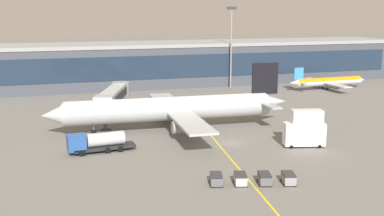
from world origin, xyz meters
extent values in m
plane|color=slate|center=(0.00, 0.00, 0.00)|extent=(700.00, 700.00, 0.00)
cube|color=yellow|center=(-1.98, 2.00, 0.00)|extent=(10.28, 79.41, 0.01)
cube|color=#424751|center=(3.97, 68.73, 5.99)|extent=(151.93, 20.20, 11.98)
cube|color=#1E2D42|center=(3.97, 58.56, 6.59)|extent=(147.37, 0.16, 6.71)
cube|color=#99999E|center=(3.97, 68.73, 12.48)|extent=(154.97, 20.61, 1.00)
cylinder|color=#B2B7BC|center=(-7.73, 11.87, 4.09)|extent=(39.94, 6.04, 4.18)
cylinder|color=silver|center=(-7.73, 11.87, 4.46)|extent=(39.14, 5.84, 4.01)
cone|color=#B2B7BC|center=(-29.06, 12.88, 4.09)|extent=(4.36, 4.16, 3.97)
cone|color=#B2B7BC|center=(13.81, 10.86, 4.51)|extent=(5.17, 3.78, 3.55)
cube|color=black|center=(11.64, 10.96, 9.31)|extent=(5.44, 0.62, 6.26)
cube|color=#B2B7BC|center=(10.95, 6.81, 4.72)|extent=(2.31, 6.77, 0.24)
cube|color=#B2B7BC|center=(11.34, 15.15, 4.72)|extent=(2.31, 6.77, 0.24)
cube|color=#B2B7BC|center=(-6.72, 1.37, 3.78)|extent=(5.58, 16.92, 0.40)
cube|color=#B2B7BC|center=(-5.74, 22.23, 3.78)|extent=(5.58, 16.92, 0.40)
cylinder|color=#939399|center=(-7.58, 4.42, 2.33)|extent=(3.32, 2.45, 2.30)
cylinder|color=#939399|center=(-6.88, 19.28, 2.33)|extent=(3.32, 2.45, 2.30)
cylinder|color=black|center=(-22.03, 12.55, 0.50)|extent=(1.02, 0.45, 1.00)
cylinder|color=slate|center=(-22.03, 12.55, 1.50)|extent=(0.20, 0.20, 2.00)
cylinder|color=black|center=(-5.43, 9.88, 0.50)|extent=(1.02, 0.45, 1.00)
cylinder|color=slate|center=(-5.43, 9.88, 1.50)|extent=(0.20, 0.20, 2.00)
cylinder|color=black|center=(-5.25, 13.64, 0.50)|extent=(1.02, 0.45, 1.00)
cylinder|color=slate|center=(-5.25, 13.64, 1.50)|extent=(0.20, 0.20, 2.00)
cube|color=#B2B7BC|center=(-16.83, 22.70, 5.39)|extent=(8.47, 17.13, 2.80)
cube|color=#232328|center=(-16.78, 22.68, 5.39)|extent=(7.68, 14.59, 1.54)
cube|color=#9EA3A8|center=(-19.65, 14.63, 5.39)|extent=(4.45, 4.21, 2.94)
cylinder|color=#4C4C51|center=(-19.65, 14.63, 1.99)|extent=(0.70, 0.70, 3.99)
cube|color=#262628|center=(-19.65, 14.63, 0.15)|extent=(2.29, 2.29, 0.30)
cylinder|color=gray|center=(-14.01, 30.77, 5.39)|extent=(3.90, 3.90, 3.08)
cylinder|color=gray|center=(-14.01, 30.77, 1.99)|extent=(1.80, 1.80, 3.99)
cube|color=#232326|center=(-21.50, 1.27, 0.75)|extent=(10.18, 3.38, 0.50)
cube|color=#26519E|center=(-25.88, 0.88, 2.00)|extent=(3.01, 2.74, 2.50)
cube|color=black|center=(-27.14, 0.76, 2.50)|extent=(0.37, 2.31, 1.12)
cylinder|color=#B7BABF|center=(-21.22, 1.30, 2.10)|extent=(6.17, 2.73, 2.20)
cylinder|color=black|center=(-25.22, -0.26, 0.50)|extent=(1.03, 0.44, 1.00)
cylinder|color=black|center=(-25.43, 2.11, 0.50)|extent=(1.03, 0.44, 1.00)
cylinder|color=black|center=(-21.10, 0.11, 0.50)|extent=(1.03, 0.44, 1.00)
cylinder|color=black|center=(-21.31, 2.48, 0.50)|extent=(1.03, 0.44, 1.00)
cylinder|color=black|center=(-19.01, 0.30, 0.50)|extent=(1.03, 0.44, 1.00)
cylinder|color=black|center=(-19.22, 2.67, 0.50)|extent=(1.03, 0.44, 1.00)
cube|color=white|center=(11.03, -5.71, 2.20)|extent=(7.21, 4.16, 3.80)
cube|color=silver|center=(11.36, -5.80, 5.20)|extent=(5.54, 3.60, 2.20)
cylinder|color=black|center=(8.44, -6.19, 0.30)|extent=(0.64, 0.40, 0.60)
cylinder|color=black|center=(9.02, -4.02, 0.30)|extent=(0.64, 0.40, 0.60)
cylinder|color=black|center=(13.05, -7.41, 0.30)|extent=(0.64, 0.40, 0.60)
cylinder|color=black|center=(13.62, -5.24, 0.30)|extent=(0.64, 0.40, 0.60)
cube|color=#595B60|center=(-9.32, -18.31, 0.73)|extent=(2.13, 2.90, 1.10)
cube|color=#333338|center=(-9.32, -18.31, 1.43)|extent=(2.18, 2.96, 0.10)
cylinder|color=black|center=(-9.77, -17.11, 0.18)|extent=(0.21, 0.38, 0.36)
cylinder|color=black|center=(-8.33, -17.51, 0.18)|extent=(0.21, 0.38, 0.36)
cylinder|color=black|center=(-10.32, -19.12, 0.18)|extent=(0.21, 0.38, 0.36)
cylinder|color=black|center=(-8.88, -19.51, 0.18)|extent=(0.21, 0.38, 0.36)
cube|color=#B2B7BC|center=(-6.24, -19.16, 0.73)|extent=(2.13, 2.90, 1.10)
cube|color=#333338|center=(-6.24, -19.16, 1.43)|extent=(2.18, 2.96, 0.10)
cylinder|color=black|center=(-6.69, -17.96, 0.18)|extent=(0.21, 0.38, 0.36)
cylinder|color=black|center=(-5.24, -18.35, 0.18)|extent=(0.21, 0.38, 0.36)
cylinder|color=black|center=(-7.24, -19.96, 0.18)|extent=(0.21, 0.38, 0.36)
cylinder|color=black|center=(-5.79, -20.36, 0.18)|extent=(0.21, 0.38, 0.36)
cube|color=#595B60|center=(-3.15, -20.00, 0.73)|extent=(2.13, 2.90, 1.10)
cube|color=#333338|center=(-3.15, -20.00, 1.43)|extent=(2.18, 2.96, 0.10)
cylinder|color=black|center=(-3.60, -18.80, 0.18)|extent=(0.21, 0.38, 0.36)
cylinder|color=black|center=(-2.15, -19.20, 0.18)|extent=(0.21, 0.38, 0.36)
cylinder|color=black|center=(-4.15, -20.81, 0.18)|extent=(0.21, 0.38, 0.36)
cylinder|color=black|center=(-2.70, -21.20, 0.18)|extent=(0.21, 0.38, 0.36)
cube|color=gray|center=(-0.07, -20.85, 0.73)|extent=(2.13, 2.90, 1.10)
cube|color=#333338|center=(-0.07, -20.85, 1.43)|extent=(2.18, 2.96, 0.10)
cylinder|color=black|center=(-0.51, -19.64, 0.18)|extent=(0.21, 0.38, 0.36)
cylinder|color=black|center=(0.93, -20.04, 0.18)|extent=(0.21, 0.38, 0.36)
cylinder|color=black|center=(-1.06, -21.65, 0.18)|extent=(0.21, 0.38, 0.36)
cylinder|color=black|center=(0.38, -22.05, 0.18)|extent=(0.21, 0.38, 0.36)
cylinder|color=silver|center=(48.85, 45.08, 2.23)|extent=(21.49, 3.10, 2.26)
cylinder|color=orange|center=(48.85, 45.08, 2.44)|extent=(21.06, 2.99, 2.17)
cone|color=silver|center=(60.34, 45.54, 2.23)|extent=(2.34, 2.23, 2.14)
cone|color=silver|center=(37.24, 44.63, 2.46)|extent=(2.78, 2.02, 1.92)
cube|color=#388CD1|center=(38.64, 44.68, 5.06)|extent=(2.94, 0.33, 3.39)
cube|color=silver|center=(39.06, 46.96, 2.57)|extent=(1.35, 3.66, 0.14)
cube|color=silver|center=(39.23, 42.45, 2.57)|extent=(1.35, 3.66, 0.14)
cube|color=silver|center=(47.72, 50.67, 2.06)|extent=(3.25, 9.10, 0.24)
cube|color=silver|center=(48.16, 39.43, 2.06)|extent=(3.25, 9.10, 0.24)
cylinder|color=#939399|center=(48.39, 49.08, 1.26)|extent=(1.79, 1.31, 1.24)
cylinder|color=#939399|center=(48.70, 41.07, 1.26)|extent=(1.79, 1.31, 1.24)
cylinder|color=black|center=(56.55, 45.39, 0.30)|extent=(0.61, 0.27, 0.60)
cylinder|color=slate|center=(56.55, 45.39, 0.85)|extent=(0.12, 0.12, 1.11)
cylinder|color=black|center=(47.52, 46.05, 0.30)|extent=(0.61, 0.27, 0.60)
cylinder|color=slate|center=(47.52, 46.05, 0.85)|extent=(0.12, 0.12, 1.11)
cylinder|color=black|center=(47.60, 44.02, 0.30)|extent=(0.61, 0.27, 0.60)
cylinder|color=slate|center=(47.60, 44.02, 0.85)|extent=(0.12, 0.12, 1.11)
cylinder|color=gray|center=(22.79, 56.73, 11.43)|extent=(0.44, 0.44, 22.85)
cube|color=#333338|center=(22.79, 56.73, 23.25)|extent=(2.80, 0.50, 0.80)
camera|label=1|loc=(-30.07, -74.17, 22.51)|focal=44.61mm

